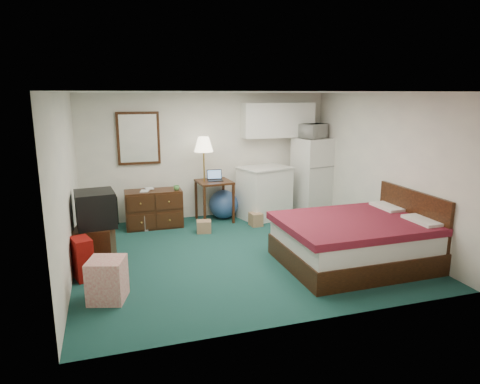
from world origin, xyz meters
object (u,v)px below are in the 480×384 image
object	(u,v)px
desk	(214,201)
dresser	(154,209)
bed	(355,242)
suitcase	(82,259)
floor_lamp	(204,180)
tv_stand	(95,244)
kitchen_counter	(264,193)
fridge	(312,176)

from	to	relation	value
desk	dresser	bearing A→B (deg)	177.90
dresser	bed	bearing A→B (deg)	-45.29
suitcase	floor_lamp	bearing A→B (deg)	26.17
dresser	desk	bearing A→B (deg)	2.69
bed	tv_stand	distance (m)	3.90
suitcase	kitchen_counter	bearing A→B (deg)	12.90
floor_lamp	fridge	size ratio (longest dim) A/B	1.06
kitchen_counter	suitcase	size ratio (longest dim) A/B	1.77
floor_lamp	fridge	world-z (taller)	floor_lamp
floor_lamp	desk	size ratio (longest dim) A/B	2.06
tv_stand	floor_lamp	bearing A→B (deg)	44.43
fridge	bed	bearing A→B (deg)	-115.48
suitcase	fridge	bearing A→B (deg)	6.98
floor_lamp	suitcase	xyz separation A→B (m)	(-2.19, -2.14, -0.55)
dresser	tv_stand	distance (m)	1.78
kitchen_counter	tv_stand	xyz separation A→B (m)	(-3.26, -1.42, -0.24)
bed	desk	bearing A→B (deg)	117.18
tv_stand	desk	bearing A→B (deg)	41.70
dresser	kitchen_counter	distance (m)	2.22
dresser	tv_stand	xyz separation A→B (m)	(-1.04, -1.45, -0.09)
bed	tv_stand	bearing A→B (deg)	160.42
tv_stand	suitcase	world-z (taller)	suitcase
kitchen_counter	bed	size ratio (longest dim) A/B	0.48
desk	suitcase	bearing A→B (deg)	-142.64
floor_lamp	bed	xyz separation A→B (m)	(1.65, -2.78, -0.50)
floor_lamp	fridge	distance (m)	2.30
dresser	bed	distance (m)	3.79
dresser	bed	world-z (taller)	dresser
desk	fridge	size ratio (longest dim) A/B	0.51
desk	suitcase	size ratio (longest dim) A/B	1.41
fridge	tv_stand	xyz separation A→B (m)	(-4.33, -1.48, -0.52)
bed	fridge	bearing A→B (deg)	76.05
desk	fridge	world-z (taller)	fridge
bed	dresser	bearing A→B (deg)	133.66
fridge	tv_stand	world-z (taller)	fridge
kitchen_counter	suitcase	xyz separation A→B (m)	(-3.41, -2.05, -0.22)
bed	kitchen_counter	bearing A→B (deg)	98.45
dresser	fridge	size ratio (longest dim) A/B	0.66
desk	suitcase	distance (m)	3.19
fridge	suitcase	bearing A→B (deg)	-167.00
dresser	desk	size ratio (longest dim) A/B	1.28
dresser	suitcase	xyz separation A→B (m)	(-1.19, -2.07, -0.07)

